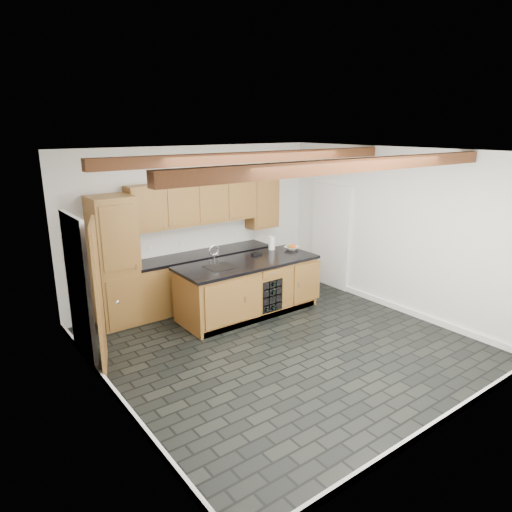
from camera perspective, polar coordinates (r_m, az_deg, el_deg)
The scene contains 10 objects.
ground at distance 6.90m, azimuth 3.34°, elevation -11.00°, with size 5.00×5.00×0.00m, color black.
room_shell at distance 6.71m, azimuth 0.09°, elevation 2.17°, with size 5.01×5.00×5.00m.
back_cabinetry at distance 8.10m, azimuth -8.81°, elevation 0.40°, with size 3.65×0.62×2.20m.
island at distance 7.82m, azimuth -0.92°, elevation -3.94°, with size 2.48×0.96×0.93m.
faucet at distance 7.41m, azimuth -4.65°, elevation -1.06°, with size 0.45×0.40×0.34m.
kitchen_scale at distance 8.07m, azimuth 0.06°, elevation 0.34°, with size 0.17×0.11×0.05m.
fruit_bowl at distance 8.41m, azimuth 4.48°, elevation 0.99°, with size 0.25×0.25×0.06m, color beige.
fruit_cluster at distance 8.40m, azimuth 4.48°, elevation 1.21°, with size 0.16×0.17×0.07m.
paper_towel at distance 8.38m, azimuth 1.98°, elevation 1.62°, with size 0.12×0.12×0.24m, color white.
mug at distance 7.77m, azimuth -14.98°, elevation -0.60°, with size 0.11×0.11×0.11m, color white.
Camera 1 is at (-3.98, -4.69, 3.12)m, focal length 32.00 mm.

